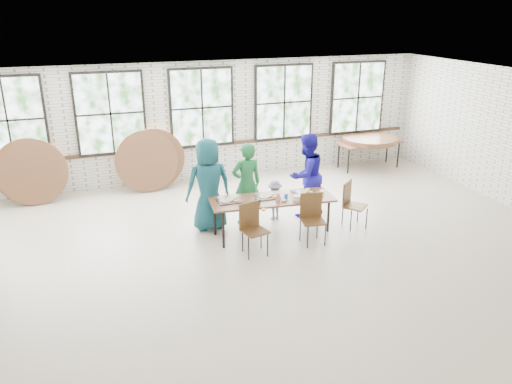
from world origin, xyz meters
TOP-DOWN VIEW (x-y plane):
  - room at (0.00, 4.44)m, footprint 12.00×12.00m
  - dining_table at (0.46, 0.75)m, footprint 2.46×1.02m
  - chair_near_left at (-0.18, 0.11)m, footprint 0.51×0.50m
  - chair_near_right at (1.04, 0.17)m, footprint 0.48×0.47m
  - chair_spare at (2.09, 0.55)m, footprint 0.58×0.58m
  - adult_teal at (-0.64, 1.40)m, footprint 0.94×0.64m
  - adult_green at (0.15, 1.40)m, footprint 0.64×0.43m
  - toddler at (0.77, 1.40)m, footprint 0.59×0.40m
  - adult_blue at (1.48, 1.40)m, footprint 1.05×0.94m
  - storage_table at (4.55, 3.89)m, footprint 1.86×0.92m
  - tabletop_clutter at (0.53, 0.71)m, footprint 2.05×0.63m
  - round_tops_stacked at (4.55, 3.89)m, footprint 1.50×1.50m
  - round_tops_leaning at (-2.73, 4.11)m, footprint 4.30×0.45m

SIDE VIEW (x-z plane):
  - toddler at x=0.77m, z-range 0.00..0.85m
  - chair_near_left at x=-0.18m, z-range 0.08..1.03m
  - chair_near_right at x=1.04m, z-range 0.08..1.03m
  - chair_spare at x=2.09m, z-range 0.08..1.03m
  - storage_table at x=4.55m, z-range 0.32..1.06m
  - dining_table at x=0.46m, z-range 0.32..1.06m
  - round_tops_leaning at x=-2.73m, z-range -0.01..1.48m
  - tabletop_clutter at x=0.53m, z-range 0.71..0.82m
  - round_tops_stacked at x=4.55m, z-range 0.74..0.87m
  - adult_green at x=0.15m, z-range 0.00..1.71m
  - adult_blue at x=1.48m, z-range 0.00..1.79m
  - adult_teal at x=-0.64m, z-range 0.00..1.86m
  - room at x=0.00m, z-range -4.17..7.83m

